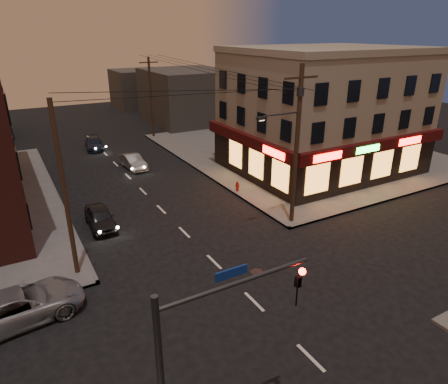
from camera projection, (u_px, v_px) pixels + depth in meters
ground at (254, 302)px, 18.84m from camera, size 120.00×120.00×0.00m
sidewalk_ne at (297, 150)px, 42.34m from camera, size 24.00×28.00×0.15m
pizza_building at (323, 111)px, 34.91m from camera, size 15.85×12.85×10.50m
bg_building_ne_a at (187, 96)px, 54.53m from camera, size 10.00×12.00×7.00m
bg_building_ne_b at (140, 89)px, 65.09m from camera, size 8.00×8.00×6.00m
utility_pole_main at (296, 138)px, 24.39m from camera, size 4.20×0.44×10.00m
utility_pole_far at (151, 98)px, 45.98m from camera, size 0.26×0.26×9.00m
utility_pole_west at (65, 192)px, 19.22m from camera, size 0.24×0.24×9.00m
traffic_signal at (198, 356)px, 10.21m from camera, size 4.49×0.32×6.47m
suv_cross at (20, 306)px, 17.38m from camera, size 5.72×3.16×1.52m
sedan_near at (100, 218)px, 25.75m from camera, size 1.70×3.96×1.33m
sedan_mid at (133, 162)px, 36.74m from camera, size 1.68×4.05×1.30m
sedan_far at (94, 144)px, 42.72m from camera, size 2.23×4.35×1.21m
fire_hydrant at (237, 186)px, 31.27m from camera, size 0.35×0.35×0.79m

